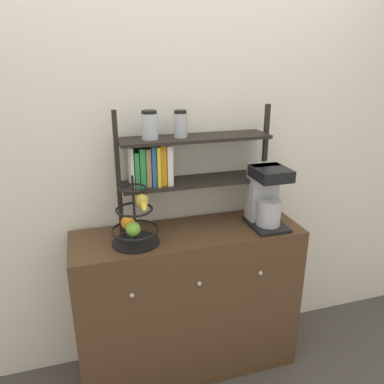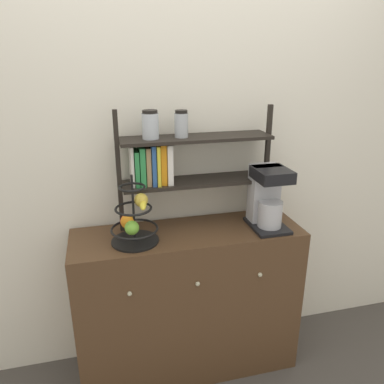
# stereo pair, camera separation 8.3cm
# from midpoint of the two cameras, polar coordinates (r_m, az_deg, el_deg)

# --- Properties ---
(wall_back) EXTENTS (7.00, 0.05, 2.60)m
(wall_back) POSITION_cam_midpoint_polar(r_m,az_deg,el_deg) (2.15, -3.58, 6.06)
(wall_back) COLOR silver
(wall_back) RESTS_ON ground_plane
(sideboard) EXTENTS (1.27, 0.42, 0.91)m
(sideboard) POSITION_cam_midpoint_polar(r_m,az_deg,el_deg) (2.30, -1.63, -16.37)
(sideboard) COLOR #4C331E
(sideboard) RESTS_ON ground_plane
(coffee_maker) EXTENTS (0.19, 0.26, 0.34)m
(coffee_maker) POSITION_cam_midpoint_polar(r_m,az_deg,el_deg) (2.12, 10.08, -0.53)
(coffee_maker) COLOR black
(coffee_maker) RESTS_ON sideboard
(fruit_stand) EXTENTS (0.25, 0.25, 0.36)m
(fruit_stand) POSITION_cam_midpoint_polar(r_m,az_deg,el_deg) (1.92, -10.00, -4.43)
(fruit_stand) COLOR black
(fruit_stand) RESTS_ON sideboard
(shelf_hutch) EXTENTS (0.86, 0.20, 0.66)m
(shelf_hutch) POSITION_cam_midpoint_polar(r_m,az_deg,el_deg) (2.02, -3.95, 5.19)
(shelf_hutch) COLOR black
(shelf_hutch) RESTS_ON sideboard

